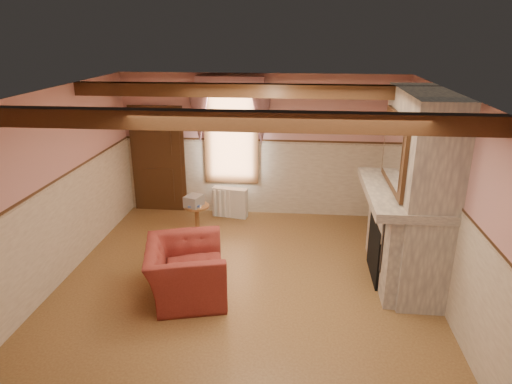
# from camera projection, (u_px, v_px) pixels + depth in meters

# --- Properties ---
(floor) EXTENTS (5.50, 6.00, 0.01)m
(floor) POSITION_uv_depth(u_px,v_px,m) (243.00, 289.00, 6.65)
(floor) COLOR brown
(floor) RESTS_ON ground
(ceiling) EXTENTS (5.50, 6.00, 0.01)m
(ceiling) POSITION_uv_depth(u_px,v_px,m) (241.00, 95.00, 5.70)
(ceiling) COLOR silver
(ceiling) RESTS_ON wall_back
(wall_back) EXTENTS (5.50, 0.02, 2.80)m
(wall_back) POSITION_uv_depth(u_px,v_px,m) (262.00, 146.00, 8.99)
(wall_back) COLOR tan
(wall_back) RESTS_ON floor
(wall_front) EXTENTS (5.50, 0.02, 2.80)m
(wall_front) POSITION_uv_depth(u_px,v_px,m) (191.00, 341.00, 3.36)
(wall_front) COLOR tan
(wall_front) RESTS_ON floor
(wall_left) EXTENTS (0.02, 6.00, 2.80)m
(wall_left) POSITION_uv_depth(u_px,v_px,m) (49.00, 192.00, 6.43)
(wall_left) COLOR tan
(wall_left) RESTS_ON floor
(wall_right) EXTENTS (0.02, 6.00, 2.80)m
(wall_right) POSITION_uv_depth(u_px,v_px,m) (452.00, 206.00, 5.92)
(wall_right) COLOR tan
(wall_right) RESTS_ON floor
(wainscot) EXTENTS (5.50, 6.00, 1.50)m
(wainscot) POSITION_uv_depth(u_px,v_px,m) (243.00, 242.00, 6.39)
(wainscot) COLOR beige
(wainscot) RESTS_ON floor
(chair_rail) EXTENTS (5.50, 6.00, 0.08)m
(chair_rail) POSITION_uv_depth(u_px,v_px,m) (242.00, 192.00, 6.14)
(chair_rail) COLOR black
(chair_rail) RESTS_ON wainscot
(firebox) EXTENTS (0.20, 0.95, 0.90)m
(firebox) POSITION_uv_depth(u_px,v_px,m) (380.00, 249.00, 6.87)
(firebox) COLOR black
(firebox) RESTS_ON floor
(armchair) EXTENTS (1.33, 1.44, 0.79)m
(armchair) POSITION_uv_depth(u_px,v_px,m) (186.00, 271.00, 6.36)
(armchair) COLOR maroon
(armchair) RESTS_ON floor
(side_table) EXTENTS (0.59, 0.59, 0.55)m
(side_table) POSITION_uv_depth(u_px,v_px,m) (197.00, 219.00, 8.39)
(side_table) COLOR brown
(side_table) RESTS_ON floor
(book_stack) EXTENTS (0.35, 0.39, 0.20)m
(book_stack) POSITION_uv_depth(u_px,v_px,m) (194.00, 201.00, 8.23)
(book_stack) COLOR #B7AD8C
(book_stack) RESTS_ON side_table
(radiator) EXTENTS (0.72, 0.31, 0.60)m
(radiator) POSITION_uv_depth(u_px,v_px,m) (230.00, 202.00, 9.13)
(radiator) COLOR silver
(radiator) RESTS_ON floor
(bowl) EXTENTS (0.34, 0.34, 0.08)m
(bowl) POSITION_uv_depth(u_px,v_px,m) (402.00, 183.00, 6.63)
(bowl) COLOR brown
(bowl) RESTS_ON mantel
(mantel_clock) EXTENTS (0.14, 0.24, 0.20)m
(mantel_clock) POSITION_uv_depth(u_px,v_px,m) (396.00, 170.00, 7.03)
(mantel_clock) COLOR black
(mantel_clock) RESTS_ON mantel
(oil_lamp) EXTENTS (0.11, 0.11, 0.28)m
(oil_lamp) POSITION_uv_depth(u_px,v_px,m) (396.00, 167.00, 7.05)
(oil_lamp) COLOR #B48A32
(oil_lamp) RESTS_ON mantel
(candle_red) EXTENTS (0.06, 0.06, 0.16)m
(candle_red) POSITION_uv_depth(u_px,v_px,m) (417.00, 204.00, 5.74)
(candle_red) COLOR #A82514
(candle_red) RESTS_ON mantel
(jar_yellow) EXTENTS (0.06, 0.06, 0.12)m
(jar_yellow) POSITION_uv_depth(u_px,v_px,m) (412.00, 197.00, 6.03)
(jar_yellow) COLOR yellow
(jar_yellow) RESTS_ON mantel
(fireplace) EXTENTS (0.85, 2.00, 2.80)m
(fireplace) POSITION_uv_depth(u_px,v_px,m) (416.00, 190.00, 6.51)
(fireplace) COLOR gray
(fireplace) RESTS_ON floor
(mantel) EXTENTS (1.05, 2.05, 0.12)m
(mantel) POSITION_uv_depth(u_px,v_px,m) (403.00, 193.00, 6.54)
(mantel) COLOR gray
(mantel) RESTS_ON fireplace
(overmantel_mirror) EXTENTS (0.06, 1.44, 1.04)m
(overmantel_mirror) POSITION_uv_depth(u_px,v_px,m) (394.00, 151.00, 6.35)
(overmantel_mirror) COLOR silver
(overmantel_mirror) RESTS_ON fireplace
(door) EXTENTS (1.10, 0.10, 2.10)m
(door) POSITION_uv_depth(u_px,v_px,m) (158.00, 161.00, 9.24)
(door) COLOR black
(door) RESTS_ON floor
(window) EXTENTS (1.06, 0.08, 2.02)m
(window) POSITION_uv_depth(u_px,v_px,m) (231.00, 133.00, 8.93)
(window) COLOR white
(window) RESTS_ON wall_back
(window_drapes) EXTENTS (1.30, 0.14, 1.40)m
(window_drapes) POSITION_uv_depth(u_px,v_px,m) (230.00, 103.00, 8.64)
(window_drapes) COLOR gray
(window_drapes) RESTS_ON wall_back
(ceiling_beam_front) EXTENTS (5.50, 0.18, 0.20)m
(ceiling_beam_front) POSITION_uv_depth(u_px,v_px,m) (226.00, 120.00, 4.61)
(ceiling_beam_front) COLOR black
(ceiling_beam_front) RESTS_ON ceiling
(ceiling_beam_back) EXTENTS (5.50, 0.18, 0.20)m
(ceiling_beam_back) POSITION_uv_depth(u_px,v_px,m) (252.00, 91.00, 6.86)
(ceiling_beam_back) COLOR black
(ceiling_beam_back) RESTS_ON ceiling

